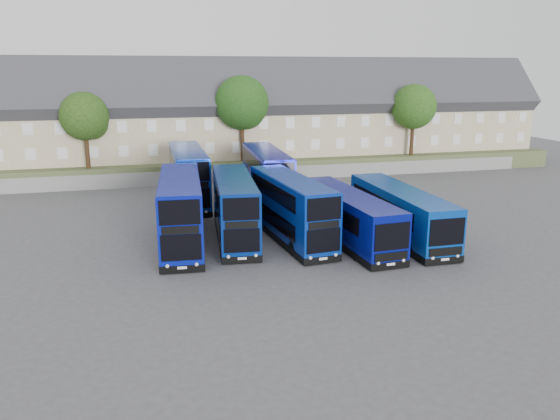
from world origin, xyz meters
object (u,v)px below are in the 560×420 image
(coach_east_a, at_px, (347,218))
(tree_east, at_px, (414,108))
(dd_front_left, at_px, (181,212))
(dd_front_mid, at_px, (235,209))
(tree_far, at_px, (431,101))
(tree_west, at_px, (86,118))
(tree_mid, at_px, (243,105))

(coach_east_a, bearing_deg, tree_east, 50.05)
(dd_front_left, xyz_separation_m, dd_front_mid, (3.78, 0.40, -0.13))
(coach_east_a, height_order, tree_far, tree_far)
(dd_front_left, bearing_deg, tree_east, 41.36)
(dd_front_left, height_order, dd_front_mid, dd_front_left)
(tree_west, bearing_deg, tree_far, 9.46)
(dd_front_mid, relative_size, tree_far, 1.30)
(dd_front_mid, height_order, tree_east, tree_east)
(coach_east_a, xyz_separation_m, tree_far, (23.19, 30.50, 6.05))
(tree_mid, xyz_separation_m, tree_east, (20.00, -0.50, -0.68))
(dd_front_left, xyz_separation_m, tree_west, (-7.49, 21.39, 4.75))
(tree_mid, bearing_deg, tree_east, -1.43)
(coach_east_a, height_order, tree_east, tree_east)
(tree_east, bearing_deg, dd_front_left, -143.12)
(tree_west, distance_m, tree_east, 36.00)
(dd_front_left, height_order, tree_west, tree_west)
(dd_front_left, relative_size, dd_front_mid, 1.06)
(tree_west, bearing_deg, dd_front_mid, -61.77)
(dd_front_mid, xyz_separation_m, tree_east, (24.73, 21.00, 5.22))
(tree_mid, bearing_deg, tree_far, 14.04)
(dd_front_left, distance_m, coach_east_a, 11.53)
(tree_west, bearing_deg, tree_mid, 1.79)
(dd_front_left, relative_size, tree_west, 1.56)
(dd_front_left, relative_size, tree_far, 1.37)
(dd_front_left, distance_m, tree_east, 36.01)
(tree_mid, relative_size, tree_far, 1.06)
(coach_east_a, relative_size, tree_west, 1.66)
(tree_west, height_order, tree_east, tree_east)
(coach_east_a, bearing_deg, dd_front_left, 165.69)
(coach_east_a, distance_m, tree_mid, 24.99)
(dd_front_left, height_order, tree_east, tree_east)
(tree_west, relative_size, tree_far, 0.88)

